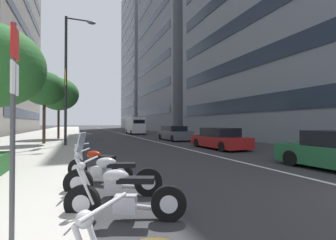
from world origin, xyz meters
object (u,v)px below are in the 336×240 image
Objects in this scene: motorcycle_second_in_row at (124,197)px; delivery_van_ahead at (135,125)px; street_tree_by_lamp_post at (44,89)px; street_tree_mid_sidewalk at (59,94)px; parking_sign_by_curb at (13,107)px; motorcycle_far_end_row at (98,168)px; motorcycle_nearest_camera at (112,177)px; car_mid_block_traffic at (174,133)px; street_lamp_with_banners at (70,70)px; car_following_behind at (219,139)px.

motorcycle_second_in_row is 32.37m from delivery_van_ahead.
street_tree_mid_sidewalk is at bearing -5.43° from street_tree_by_lamp_post.
motorcycle_second_in_row is 0.72× the size of parking_sign_by_curb.
delivery_van_ahead reaches higher than motorcycle_far_end_row.
motorcycle_second_in_row is 22.33m from street_tree_mid_sidewalk.
motorcycle_second_in_row is 0.92× the size of motorcycle_nearest_camera.
motorcycle_second_in_row is 0.44× the size of car_mid_block_traffic.
parking_sign_by_curb is at bearing -174.18° from street_tree_by_lamp_post.
motorcycle_far_end_row is 0.37× the size of car_mid_block_traffic.
delivery_van_ahead is (30.04, -7.59, 0.95)m from motorcycle_nearest_camera.
street_tree_by_lamp_post is 6.02m from street_tree_mid_sidewalk.
delivery_van_ahead is 0.58× the size of street_lamp_with_banners.
car_mid_block_traffic is at bearing -28.59° from parking_sign_by_curb.
delivery_van_ahead is at bearing -65.56° from motorcycle_far_end_row.
motorcycle_second_in_row is 14.63m from street_lamp_with_banners.
parking_sign_by_curb reaches higher than motorcycle_second_in_row.
motorcycle_far_end_row is 11.92m from street_lamp_with_banners.
parking_sign_by_curb is at bearing 109.73° from motorcycle_far_end_row.
car_mid_block_traffic is at bearing -70.76° from street_lamp_with_banners.
motorcycle_nearest_camera reaches higher than motorcycle_second_in_row.
car_following_behind is at bearing -178.78° from delivery_van_ahead.
street_tree_mid_sidewalk is (8.10, 1.29, -0.83)m from street_lamp_with_banners.
car_following_behind is 22.47m from delivery_van_ahead.
parking_sign_by_curb is at bearing -177.18° from street_tree_mid_sidewalk.
motorcycle_second_in_row is 0.38× the size of delivery_van_ahead.
street_tree_by_lamp_post is (-1.17, 11.27, 3.65)m from car_mid_block_traffic.
street_lamp_with_banners is (-3.28, 9.41, 4.80)m from car_mid_block_traffic.
street_tree_by_lamp_post is at bearing 41.27° from street_lamp_with_banners.
motorcycle_far_end_row is at bearing 124.83° from car_following_behind.
street_lamp_with_banners is at bearing 153.54° from delivery_van_ahead.
street_tree_mid_sidewalk is (18.83, 2.41, 4.24)m from motorcycle_far_end_row.
street_lamp_with_banners is 1.66× the size of street_tree_by_lamp_post.
car_following_behind is 13.60m from street_tree_by_lamp_post.
motorcycle_nearest_camera is 1.27× the size of motorcycle_far_end_row.
street_tree_mid_sidewalk reaches higher than motorcycle_far_end_row.
street_lamp_with_banners is at bearing -66.25° from motorcycle_nearest_camera.
street_tree_mid_sidewalk is at bearing -61.01° from motorcycle_second_in_row.
parking_sign_by_curb is at bearing 179.26° from street_lamp_with_banners.
delivery_van_ahead is 14.43m from street_tree_mid_sidewalk.
motorcycle_nearest_camera is 20.94m from street_tree_mid_sidewalk.
motorcycle_far_end_row is (1.52, 0.18, -0.03)m from motorcycle_nearest_camera.
car_following_behind is at bearing -103.88° from motorcycle_far_end_row.
motorcycle_second_in_row is at bearing 166.55° from delivery_van_ahead.
parking_sign_by_curb is (-9.66, 9.52, 1.26)m from car_following_behind.
motorcycle_nearest_camera is 15.21m from street_tree_by_lamp_post.
street_tree_by_lamp_post reaches higher than car_following_behind.
street_lamp_with_banners is 8.25m from street_tree_mid_sidewalk.
car_following_behind reaches higher than motorcycle_far_end_row.
motorcycle_nearest_camera is 0.78× the size of parking_sign_by_curb.
motorcycle_nearest_camera is at bearing 136.46° from motorcycle_far_end_row.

